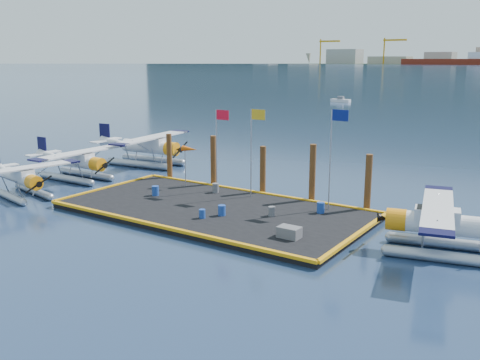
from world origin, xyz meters
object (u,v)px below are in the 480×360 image
object	(u,v)px
seaplane_b	(78,163)
drum_5	(216,188)
windsock	(190,150)
piling_0	(169,158)
drum_0	(155,191)
seaplane_d	(444,228)
flagpole_red	(219,138)
seaplane_a	(21,180)
drum_1	(222,210)
drum_3	(202,214)
crate	(289,232)
seaplane_c	(149,149)
piling_2	(263,172)
piling_3	(312,175)
drum_2	(272,211)
flagpole_blue	(334,145)
piling_4	(368,185)
drum_4	(321,208)
flagpole_yellow	(254,139)
piling_1	(213,163)

from	to	relation	value
seaplane_b	drum_5	distance (m)	13.11
windsock	piling_0	bearing A→B (deg)	155.27
drum_0	seaplane_d	bearing A→B (deg)	0.73
drum_5	flagpole_red	xyz separation A→B (m)	(-0.02, 0.47, 3.66)
seaplane_a	drum_1	size ratio (longest dim) A/B	12.95
drum_5	windsock	size ratio (longest dim) A/B	0.22
drum_3	crate	world-z (taller)	crate
crate	seaplane_b	bearing A→B (deg)	169.37
seaplane_c	piling_2	xyz separation A→B (m)	(15.19, -4.09, 0.27)
windsock	piling_3	distance (m)	9.72
seaplane_d	piling_0	world-z (taller)	piling_0
drum_2	crate	size ratio (longest dim) A/B	0.49
drum_3	drum_5	xyz separation A→B (m)	(-3.15, 5.66, 0.06)
flagpole_blue	windsock	bearing A→B (deg)	180.00
drum_1	piling_4	bearing A→B (deg)	43.54
drum_4	piling_3	world-z (taller)	piling_3
drum_5	crate	xyz separation A→B (m)	(9.36, -5.88, -0.03)
drum_4	piling_4	world-z (taller)	piling_4
flagpole_yellow	windsock	size ratio (longest dim) A/B	1.99
piling_1	drum_1	bearing A→B (deg)	-49.93
flagpole_blue	windsock	distance (m)	11.81
seaplane_c	flagpole_blue	bearing A→B (deg)	68.33
piling_1	flagpole_yellow	bearing A→B (deg)	-18.79
piling_4	piling_1	bearing A→B (deg)	180.00
seaplane_c	drum_1	world-z (taller)	seaplane_c
flagpole_blue	drum_5	bearing A→B (deg)	-177.02
seaplane_d	piling_0	distance (m)	23.52
drum_3	crate	xyz separation A→B (m)	(6.20, -0.22, 0.03)
seaplane_c	drum_1	xyz separation A→B (m)	(16.25, -10.69, -0.89)
seaplane_c	drum_5	xyz separation A→B (m)	(12.42, -6.15, -0.89)
drum_2	flagpole_yellow	xyz separation A→B (m)	(-3.49, 3.35, 3.81)
windsock	drum_0	bearing A→B (deg)	-94.96
seaplane_c	piling_2	size ratio (longest dim) A/B	2.78
crate	piling_1	xyz separation A→B (m)	(-11.08, 7.95, 1.39)
drum_4	flagpole_blue	size ratio (longest dim) A/B	0.11
seaplane_c	piling_3	distance (m)	19.63
seaplane_b	piling_1	world-z (taller)	piling_1
crate	piling_2	size ratio (longest dim) A/B	0.32
drum_3	piling_3	size ratio (longest dim) A/B	0.13
piling_3	flagpole_yellow	bearing A→B (deg)	-157.15
drum_0	flagpole_blue	xyz separation A→B (m)	(12.03, 3.58, 3.94)
seaplane_a	seaplane_d	xyz separation A→B (m)	(28.66, 4.98, 0.17)
seaplane_b	piling_1	size ratio (longest dim) A/B	2.19
drum_0	crate	xyz separation A→B (m)	(12.42, -2.77, -0.04)
seaplane_c	crate	size ratio (longest dim) A/B	8.63
windsock	piling_1	xyz separation A→B (m)	(1.03, 1.60, -1.13)
drum_0	drum_3	size ratio (longest dim) A/B	1.24
drum_2	flagpole_yellow	bearing A→B (deg)	136.13
piling_3	drum_0	bearing A→B (deg)	-152.23
piling_2	drum_1	bearing A→B (deg)	-80.94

